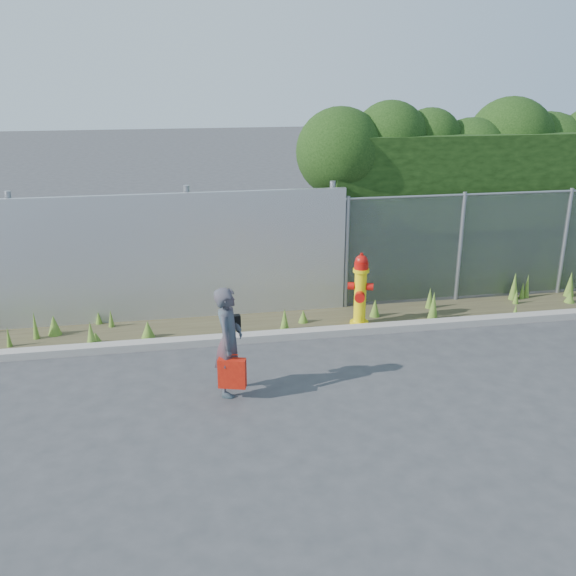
# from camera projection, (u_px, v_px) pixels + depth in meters

# --- Properties ---
(ground) EXTENTS (80.00, 80.00, 0.00)m
(ground) POSITION_uv_depth(u_px,v_px,m) (328.00, 389.00, 8.74)
(ground) COLOR #373739
(ground) RESTS_ON ground
(curb) EXTENTS (16.00, 0.22, 0.12)m
(curb) POSITION_uv_depth(u_px,v_px,m) (302.00, 334.00, 10.39)
(curb) COLOR gray
(curb) RESTS_ON ground
(weed_strip) EXTENTS (16.00, 1.27, 0.54)m
(weed_strip) POSITION_uv_depth(u_px,v_px,m) (278.00, 316.00, 10.93)
(weed_strip) COLOR #413A25
(weed_strip) RESTS_ON ground
(corrugated_fence) EXTENTS (8.50, 0.21, 2.30)m
(corrugated_fence) POSITION_uv_depth(u_px,v_px,m) (96.00, 261.00, 10.62)
(corrugated_fence) COLOR #B0B2B8
(corrugated_fence) RESTS_ON ground
(chainlink_fence) EXTENTS (6.50, 0.07, 2.05)m
(chainlink_fence) POSITION_uv_depth(u_px,v_px,m) (513.00, 244.00, 11.91)
(chainlink_fence) COLOR gray
(chainlink_fence) RESTS_ON ground
(hedge) EXTENTS (7.89, 2.16, 3.64)m
(hedge) POSITION_uv_depth(u_px,v_px,m) (501.00, 182.00, 12.57)
(hedge) COLOR black
(hedge) RESTS_ON ground
(fire_hydrant) EXTENTS (0.43, 0.38, 1.27)m
(fire_hydrant) POSITION_uv_depth(u_px,v_px,m) (360.00, 291.00, 10.70)
(fire_hydrant) COLOR yellow
(fire_hydrant) RESTS_ON ground
(woman) EXTENTS (0.51, 0.63, 1.49)m
(woman) POSITION_uv_depth(u_px,v_px,m) (229.00, 341.00, 8.41)
(woman) COLOR #105D67
(woman) RESTS_ON ground
(red_tote_bag) EXTENTS (0.36, 0.13, 0.47)m
(red_tote_bag) POSITION_uv_depth(u_px,v_px,m) (232.00, 373.00, 8.35)
(red_tote_bag) COLOR #A71209
(black_shoulder_bag) EXTENTS (0.22, 0.09, 0.16)m
(black_shoulder_bag) POSITION_uv_depth(u_px,v_px,m) (232.00, 321.00, 8.51)
(black_shoulder_bag) COLOR black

